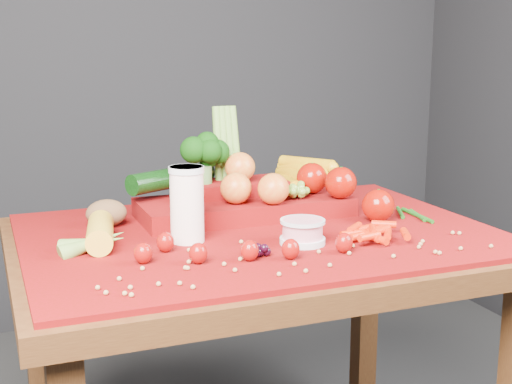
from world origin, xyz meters
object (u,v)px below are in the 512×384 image
object	(u,v)px
milk_glass	(187,202)
produce_mound	(254,191)
yogurt_bowl	(303,231)
table	(259,276)

from	to	relation	value
milk_glass	produce_mound	world-z (taller)	produce_mound
milk_glass	yogurt_bowl	bearing A→B (deg)	-25.58
table	yogurt_bowl	world-z (taller)	yogurt_bowl
yogurt_bowl	table	bearing A→B (deg)	110.77
table	produce_mound	bearing A→B (deg)	73.29
table	milk_glass	world-z (taller)	milk_glass
milk_glass	yogurt_bowl	xyz separation A→B (m)	(0.22, -0.11, -0.06)
produce_mound	yogurt_bowl	bearing A→B (deg)	-89.47
yogurt_bowl	produce_mound	world-z (taller)	produce_mound
table	produce_mound	xyz separation A→B (m)	(0.05, 0.15, 0.17)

